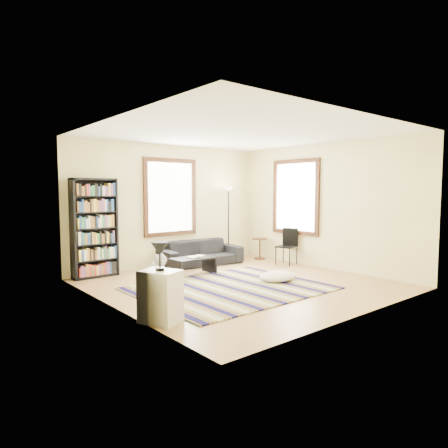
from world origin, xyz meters
TOP-DOWN VIEW (x-y plane):
  - floor at (0.00, 0.00)m, footprint 5.00×5.00m
  - ceiling at (0.00, 0.00)m, footprint 5.00×5.00m
  - wall_back at (0.00, 2.55)m, footprint 5.00×0.10m
  - wall_front at (0.00, -2.55)m, footprint 5.00×0.10m
  - wall_left at (-2.55, 0.00)m, footprint 0.10×5.00m
  - wall_right at (2.55, 0.00)m, footprint 0.10×5.00m
  - window_back at (0.00, 2.47)m, footprint 1.20×0.06m
  - window_right at (2.47, 0.80)m, footprint 0.06×1.20m
  - rug at (-0.40, -0.17)m, footprint 3.23×2.59m
  - sofa at (0.56, 2.05)m, footprint 2.05×0.96m
  - bookshelf at (-1.89, 2.32)m, footprint 0.90×0.30m
  - coffee_table at (-0.23, 1.25)m, footprint 0.95×0.59m
  - book_a at (-0.33, 1.25)m, footprint 0.20×0.26m
  - book_b at (-0.08, 1.30)m, footprint 0.22×0.16m
  - floor_cushion at (0.69, -0.30)m, footprint 0.85×0.68m
  - floor_lamp at (1.50, 2.15)m, footprint 0.33×0.33m
  - side_table at (2.20, 1.73)m, footprint 0.52×0.52m
  - folding_chair at (2.15, 0.78)m, footprint 0.51×0.49m
  - white_cabinet at (-2.30, -0.97)m, footprint 0.55×0.61m
  - table_lamp at (-2.30, -0.97)m, footprint 0.29×0.29m
  - dog at (-1.28, 1.01)m, footprint 0.50×0.64m

SIDE VIEW (x-z plane):
  - floor at x=0.00m, z-range -0.10..0.00m
  - rug at x=-0.40m, z-range 0.00..0.02m
  - floor_cushion at x=0.69m, z-range 0.00..0.20m
  - coffee_table at x=-0.23m, z-range 0.00..0.36m
  - side_table at x=2.20m, z-range 0.00..0.54m
  - sofa at x=0.56m, z-range 0.00..0.58m
  - dog at x=-1.28m, z-range 0.00..0.59m
  - white_cabinet at x=-2.30m, z-range 0.00..0.70m
  - book_b at x=-0.08m, z-range 0.36..0.38m
  - book_a at x=-0.33m, z-range 0.36..0.38m
  - folding_chair at x=2.15m, z-range 0.00..0.86m
  - table_lamp at x=-2.30m, z-range 0.70..1.08m
  - floor_lamp at x=1.50m, z-range 0.00..1.86m
  - bookshelf at x=-1.89m, z-range 0.00..2.00m
  - wall_back at x=0.00m, z-range 0.00..2.80m
  - wall_front at x=0.00m, z-range 0.00..2.80m
  - wall_left at x=-2.55m, z-range 0.00..2.80m
  - wall_right at x=2.55m, z-range 0.00..2.80m
  - window_back at x=0.00m, z-range 0.80..2.40m
  - window_right at x=2.47m, z-range 0.80..2.40m
  - ceiling at x=0.00m, z-range 2.80..2.90m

